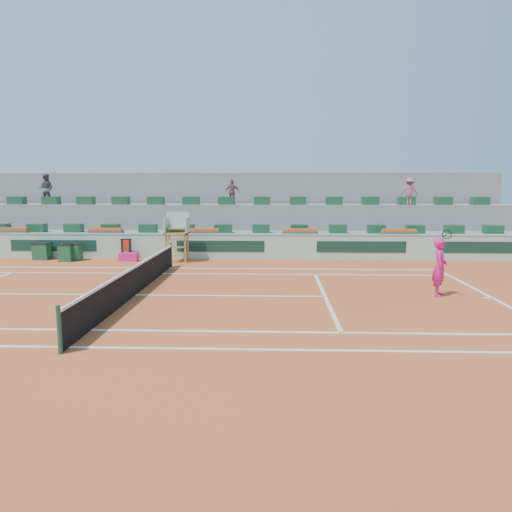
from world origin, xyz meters
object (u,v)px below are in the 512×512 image
(umpire_chair, at_px, (177,230))
(tennis_player, at_px, (440,267))
(player_bag, at_px, (129,257))
(drink_cooler_a, at_px, (73,252))

(umpire_chair, bearing_deg, tennis_player, -35.22)
(player_bag, height_order, tennis_player, tennis_player)
(player_bag, height_order, drink_cooler_a, drink_cooler_a)
(tennis_player, bearing_deg, drink_cooler_a, 154.42)
(player_bag, distance_m, drink_cooler_a, 2.79)
(player_bag, xyz_separation_m, tennis_player, (12.65, -7.26, 0.78))
(player_bag, relative_size, tennis_player, 0.39)
(umpire_chair, relative_size, tennis_player, 1.05)
(drink_cooler_a, relative_size, tennis_player, 0.37)
(player_bag, bearing_deg, drink_cooler_a, 177.31)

